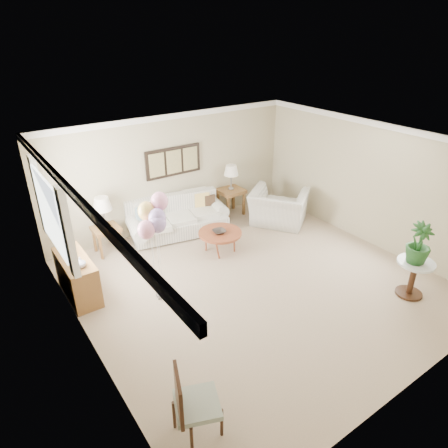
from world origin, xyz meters
name	(u,v)px	position (x,y,z in m)	size (l,w,h in m)	color
ground_plane	(255,283)	(0.00, 0.00, 0.00)	(6.00, 6.00, 0.00)	tan
room_shell	(250,202)	(-0.11, 0.09, 1.63)	(6.04, 6.04, 2.60)	#B7AB8C
wall_art_triptych	(174,162)	(0.00, 2.96, 1.55)	(1.35, 0.06, 0.65)	black
sofa	(178,219)	(-0.20, 2.55, 0.34)	(2.50, 1.27, 0.86)	silver
end_table_left	(106,231)	(-1.81, 2.63, 0.48)	(0.53, 0.48, 0.58)	olive
end_table_right	(231,193)	(1.39, 2.70, 0.55)	(0.60, 0.55, 0.66)	olive
lamp_left	(102,205)	(-1.81, 2.63, 1.08)	(0.37, 0.37, 0.66)	gray
lamp_right	(231,171)	(1.39, 2.70, 1.13)	(0.35, 0.35, 0.62)	gray
coffee_table	(220,234)	(0.12, 1.32, 0.42)	(0.90, 0.90, 0.45)	brown
decor_bowl	(219,232)	(0.08, 1.29, 0.49)	(0.27, 0.27, 0.07)	#2D2622
armchair	(278,208)	(1.99, 1.62, 0.41)	(1.26, 1.10, 0.82)	silver
side_table	(414,270)	(2.00, -1.84, 0.51)	(0.62, 0.62, 0.67)	silver
potted_plant	(419,244)	(1.97, -1.82, 1.03)	(0.40, 0.40, 0.72)	#1E491F
accent_chair	(191,403)	(-2.53, -1.96, 0.53)	(0.65, 0.65, 1.02)	#94A190
credenza	(77,277)	(-2.76, 1.50, 0.37)	(0.46, 1.20, 0.74)	olive
vase_white	(80,262)	(-2.74, 1.16, 0.83)	(0.17, 0.17, 0.18)	#B8B7C7
vase_sage	(70,248)	(-2.74, 1.72, 0.83)	(0.17, 0.17, 0.17)	beige
balloon_cluster	(153,217)	(-1.65, 0.60, 1.56)	(0.62, 0.51, 1.92)	gray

